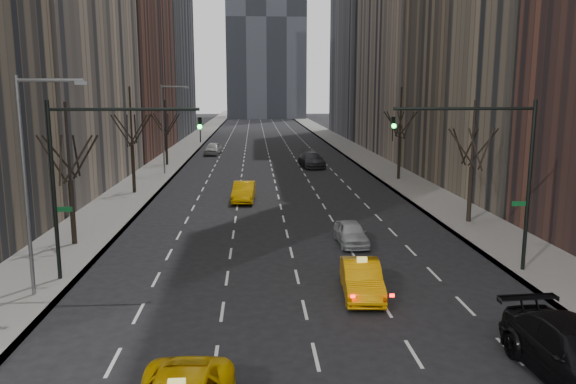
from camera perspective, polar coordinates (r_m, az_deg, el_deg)
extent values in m
cube|color=slate|center=(84.02, -10.52, 4.30)|extent=(4.50, 320.00, 0.15)
cube|color=slate|center=(84.58, 6.23, 4.45)|extent=(4.50, 320.00, 0.15)
cylinder|color=black|center=(33.21, -21.04, -1.92)|extent=(0.28, 0.28, 3.57)
cylinder|color=black|center=(32.66, -21.48, 4.80)|extent=(0.16, 0.16, 4.25)
cylinder|color=black|center=(33.50, -20.70, 3.43)|extent=(0.42, 1.80, 2.52)
cylinder|color=black|center=(32.79, -19.88, 3.35)|extent=(1.74, 0.72, 2.52)
cylinder|color=black|center=(32.02, -20.56, 3.15)|extent=(1.46, 1.25, 2.52)
cylinder|color=black|center=(31.99, -22.10, 3.05)|extent=(0.42, 1.80, 2.52)
cylinder|color=black|center=(32.73, -22.89, 3.14)|extent=(1.74, 0.72, 2.52)
cylinder|color=black|center=(33.47, -22.17, 3.33)|extent=(1.46, 1.25, 2.52)
cylinder|color=black|center=(48.44, -15.44, 2.29)|extent=(0.28, 0.28, 3.99)
cylinder|color=black|center=(48.06, -15.68, 7.46)|extent=(0.16, 0.16, 4.75)
cylinder|color=black|center=(48.92, -15.24, 6.18)|extent=(0.42, 1.80, 2.52)
cylinder|color=black|center=(48.25, -14.60, 6.15)|extent=(1.74, 0.72, 2.52)
cylinder|color=black|center=(47.45, -14.97, 6.07)|extent=(1.46, 1.25, 2.52)
cylinder|color=black|center=(47.33, -16.01, 6.01)|extent=(0.42, 1.80, 2.52)
cylinder|color=black|center=(48.01, -16.64, 6.04)|extent=(1.74, 0.72, 2.52)
cylinder|color=black|center=(48.80, -16.24, 6.12)|extent=(1.46, 1.25, 2.52)
cylinder|color=black|center=(66.07, -12.24, 4.19)|extent=(0.28, 0.28, 3.36)
cylinder|color=black|center=(65.80, -12.36, 7.38)|extent=(0.16, 0.16, 4.00)
cylinder|color=black|center=(66.65, -12.10, 6.76)|extent=(0.42, 1.80, 2.52)
cylinder|color=black|center=(66.01, -11.60, 6.74)|extent=(1.74, 0.72, 2.52)
cylinder|color=black|center=(65.19, -11.83, 6.69)|extent=(1.46, 1.25, 2.52)
cylinder|color=black|center=(65.02, -12.58, 6.66)|extent=(0.42, 1.80, 2.52)
cylinder|color=black|center=(65.67, -13.07, 6.67)|extent=(1.74, 0.72, 2.52)
cylinder|color=black|center=(66.48, -12.83, 6.72)|extent=(1.46, 1.25, 2.52)
cylinder|color=black|center=(38.20, 17.99, -0.22)|extent=(0.28, 0.28, 3.57)
cylinder|color=black|center=(37.72, 18.32, 5.63)|extent=(0.16, 0.16, 4.25)
cylinder|color=black|center=(38.63, 17.99, 4.41)|extent=(0.42, 1.80, 2.52)
cylinder|color=black|center=(38.37, 19.21, 4.31)|extent=(1.74, 0.72, 2.52)
cylinder|color=black|center=(37.53, 19.49, 4.17)|extent=(1.46, 1.25, 2.52)
cylinder|color=black|center=(36.95, 18.50, 4.14)|extent=(0.42, 1.80, 2.52)
cylinder|color=black|center=(37.23, 17.25, 4.25)|extent=(1.74, 0.72, 2.52)
cylinder|color=black|center=(38.07, 17.01, 4.39)|extent=(1.46, 1.25, 2.52)
cylinder|color=black|center=(55.12, 11.23, 3.39)|extent=(0.28, 0.28, 3.99)
cylinder|color=black|center=(54.79, 11.39, 7.93)|extent=(0.16, 0.16, 4.75)
cylinder|color=black|center=(55.70, 11.27, 6.79)|extent=(0.42, 1.80, 2.52)
cylinder|color=black|center=(55.34, 12.08, 6.74)|extent=(1.74, 0.72, 2.52)
cylinder|color=black|center=(54.48, 12.17, 6.69)|extent=(1.46, 1.25, 2.52)
cylinder|color=black|center=(53.99, 11.42, 6.68)|extent=(0.42, 1.80, 2.52)
cylinder|color=black|center=(54.36, 10.59, 6.73)|extent=(1.74, 0.72, 2.52)
cylinder|color=black|center=(55.21, 10.53, 6.79)|extent=(1.46, 1.25, 2.52)
cylinder|color=black|center=(26.84, -22.70, 0.03)|extent=(0.18, 0.18, 8.00)
cylinder|color=black|center=(25.59, -16.31, 8.07)|extent=(6.50, 0.14, 0.14)
imported|color=black|center=(25.12, -8.92, 6.26)|extent=(0.18, 0.22, 1.10)
sphere|color=#0CFF33|center=(24.93, -8.97, 6.58)|extent=(0.20, 0.20, 0.20)
cube|color=#0C5926|center=(26.86, -21.78, -1.64)|extent=(0.70, 0.04, 0.22)
cylinder|color=black|center=(28.35, 23.27, 0.49)|extent=(0.18, 0.18, 8.00)
cylinder|color=black|center=(26.70, 17.52, 8.08)|extent=(6.50, 0.14, 0.14)
imported|color=black|center=(25.77, 10.60, 6.31)|extent=(0.18, 0.22, 1.10)
sphere|color=#0CFF33|center=(25.59, 10.71, 6.61)|extent=(0.20, 0.20, 0.20)
cube|color=#0C5926|center=(28.31, 22.43, -1.11)|extent=(0.70, 0.04, 0.22)
cylinder|color=slate|center=(25.06, -25.13, 0.33)|extent=(0.16, 0.16, 9.00)
cylinder|color=slate|center=(24.30, -23.01, 10.41)|extent=(2.60, 0.14, 0.14)
cube|color=slate|center=(23.93, -20.24, 10.36)|extent=(0.50, 0.22, 0.15)
cylinder|color=slate|center=(58.82, -12.59, 6.21)|extent=(0.16, 0.16, 9.00)
cylinder|color=slate|center=(58.50, -11.48, 10.45)|extent=(2.60, 0.14, 0.14)
cube|color=slate|center=(58.34, -10.29, 10.39)|extent=(0.50, 0.22, 0.15)
imported|color=orange|center=(24.14, 7.48, -8.73)|extent=(1.88, 4.54, 1.46)
imported|color=#A3A6AB|center=(31.81, 6.42, -4.16)|extent=(1.69, 3.94, 1.33)
imported|color=#FAAE05|center=(43.95, -4.49, 0.03)|extent=(1.89, 4.73, 1.53)
imported|color=#323338|center=(63.64, 2.40, 3.30)|extent=(2.96, 6.04, 1.69)
imported|color=#BDBDBD|center=(76.64, -7.62, 4.38)|extent=(2.44, 4.96, 1.63)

